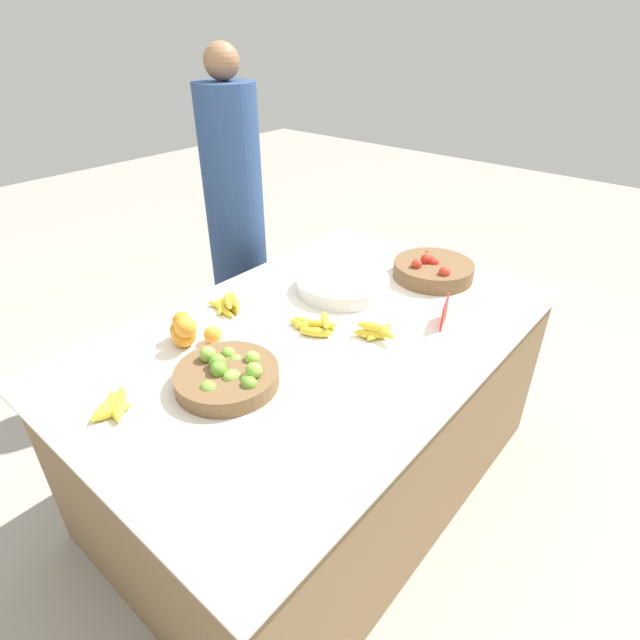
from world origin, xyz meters
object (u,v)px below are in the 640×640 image
Objects in this scene: lime_bowl at (228,376)px; price_sign at (445,312)px; metal_bowl at (343,284)px; vendor_person at (238,239)px; tomato_basket at (433,270)px.

lime_bowl is 0.86m from price_sign.
metal_bowl is (0.75, 0.12, -0.00)m from lime_bowl.
vendor_person reaches higher than lime_bowl.
tomato_basket is (1.11, -0.11, 0.00)m from lime_bowl.
tomato_basket is 0.21× the size of vendor_person.
metal_bowl is at bearing -95.04° from vendor_person.
vendor_person is at bearing 69.36° from price_sign.
vendor_person reaches higher than price_sign.
price_sign is 1.22m from vendor_person.
vendor_person is at bearing 106.49° from tomato_basket.
lime_bowl is at bearing -133.05° from vendor_person.
lime_bowl is 1.20m from vendor_person.
vendor_person reaches higher than tomato_basket.
price_sign is (0.79, -0.34, 0.02)m from lime_bowl.
tomato_basket reaches higher than lime_bowl.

